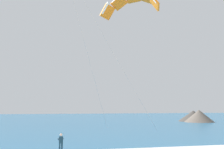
# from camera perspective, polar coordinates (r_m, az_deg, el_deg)

# --- Properties ---
(sea) EXTENTS (200.00, 120.00, 0.20)m
(sea) POSITION_cam_1_polar(r_m,az_deg,el_deg) (82.67, -13.39, -9.01)
(sea) COLOR teal
(sea) RESTS_ON ground
(kitesurfer) EXTENTS (0.55, 0.53, 1.69)m
(kitesurfer) POSITION_cam_1_polar(r_m,az_deg,el_deg) (25.21, -10.39, -13.43)
(kitesurfer) COLOR #143347
(kitesurfer) RESTS_ON ground
(kite_primary) EXTENTS (12.56, 12.26, 18.06)m
(kite_primary) POSITION_cam_1_polar(r_m,az_deg,el_deg) (38.88, 3.87, 14.46)
(kite_primary) COLOR orange
(headland_right) EXTENTS (8.54, 11.65, 3.14)m
(headland_right) POSITION_cam_1_polar(r_m,az_deg,el_deg) (73.27, 16.75, -8.16)
(headland_right) COLOR #47423D
(headland_right) RESTS_ON ground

